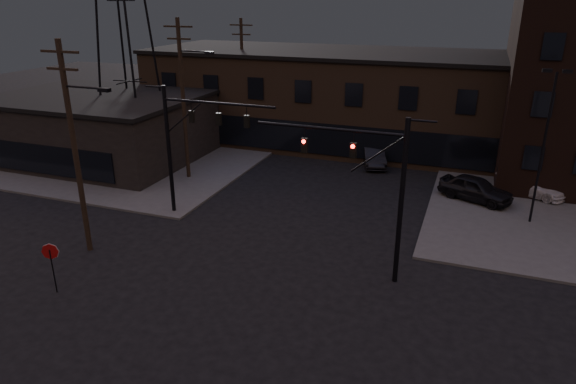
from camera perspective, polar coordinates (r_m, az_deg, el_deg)
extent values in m
plane|color=black|center=(23.58, -6.28, -12.20)|extent=(140.00, 140.00, 0.00)
cube|color=#474744|center=(51.93, -17.38, 5.79)|extent=(30.00, 30.00, 0.15)
cube|color=#4B3727|center=(47.24, 9.00, 9.94)|extent=(40.00, 12.00, 8.00)
cube|color=black|center=(45.63, -20.21, 6.59)|extent=(16.00, 12.00, 5.00)
cylinder|color=black|center=(23.85, 12.45, -1.33)|extent=(0.24, 0.24, 8.00)
cylinder|color=black|center=(23.53, 4.57, 7.02)|extent=(7.00, 0.14, 0.14)
cube|color=#FF140C|center=(23.49, 7.25, 4.61)|extent=(0.28, 0.22, 0.70)
cube|color=#FF140C|center=(24.10, 1.84, 5.19)|extent=(0.28, 0.22, 0.70)
cylinder|color=black|center=(32.01, -13.07, 4.38)|extent=(0.24, 0.24, 8.00)
cylinder|color=black|center=(29.49, -7.79, 9.74)|extent=(7.00, 0.14, 0.14)
cube|color=black|center=(30.52, -10.64, 8.23)|extent=(0.28, 0.22, 0.70)
cube|color=black|center=(29.67, -7.70, 8.04)|extent=(0.28, 0.22, 0.70)
cube|color=black|center=(28.91, -4.60, 7.82)|extent=(0.28, 0.22, 0.70)
cylinder|color=black|center=(25.97, -24.63, -8.02)|extent=(0.06, 0.06, 2.20)
cylinder|color=maroon|center=(25.55, -24.93, -6.03)|extent=(0.72, 0.33, 0.76)
cylinder|color=black|center=(28.00, -22.57, 4.13)|extent=(0.28, 0.28, 11.00)
cube|color=black|center=(27.13, -24.04, 14.06)|extent=(2.20, 0.12, 0.12)
cube|color=black|center=(27.21, -23.79, 12.40)|extent=(1.80, 0.12, 0.12)
cube|color=black|center=(25.81, -19.74, 10.63)|extent=(0.60, 0.25, 0.18)
cylinder|color=black|center=(37.82, -11.54, 9.75)|extent=(0.28, 0.28, 11.50)
cube|color=black|center=(37.20, -12.14, 17.54)|extent=(2.20, 0.12, 0.12)
cube|color=black|center=(37.25, -12.04, 16.32)|extent=(1.80, 0.12, 0.12)
cube|color=black|center=(36.16, -8.74, 15.04)|extent=(0.60, 0.25, 0.18)
cylinder|color=black|center=(48.72, -5.06, 12.23)|extent=(0.28, 0.28, 11.00)
cube|color=black|center=(48.23, -5.25, 18.00)|extent=(2.20, 0.12, 0.12)
cube|color=black|center=(48.28, -5.22, 17.05)|extent=(1.80, 0.12, 0.12)
cylinder|color=black|center=(32.79, 26.42, 4.00)|extent=(0.14, 0.14, 9.00)
cube|color=black|center=(31.88, 26.85, 11.95)|extent=(0.50, 0.28, 0.18)
cube|color=black|center=(32.00, 28.65, 11.67)|extent=(0.50, 0.28, 0.18)
imported|color=black|center=(36.01, 20.12, 0.37)|extent=(5.13, 3.66, 1.62)
imported|color=silver|center=(38.49, 25.41, 0.63)|extent=(4.81, 3.59, 1.30)
imported|color=black|center=(42.01, 9.50, 3.96)|extent=(2.93, 4.87, 1.52)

